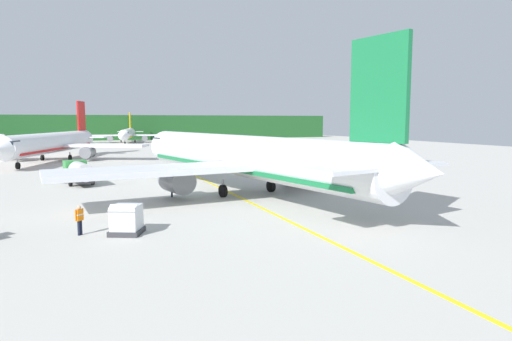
# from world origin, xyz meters

# --- Properties ---
(distant_treeline) EXTENTS (216.00, 6.00, 8.51)m
(distant_treeline) POSITION_xyz_m (0.00, 138.47, 4.26)
(distant_treeline) COLOR #1E5123
(distant_treeline) RESTS_ON ground
(airliner_foreground) EXTENTS (34.44, 41.40, 11.90)m
(airliner_foreground) POSITION_xyz_m (30.68, 16.94, 3.39)
(airliner_foreground) COLOR silver
(airliner_foreground) RESTS_ON ground
(airliner_mid_apron) EXTENTS (29.84, 35.63, 10.47)m
(airliner_mid_apron) POSITION_xyz_m (12.51, 59.21, 2.98)
(airliner_mid_apron) COLOR white
(airliner_mid_apron) RESTS_ON ground
(airliner_far_taxiway) EXTENTS (26.93, 32.45, 9.29)m
(airliner_far_taxiway) POSITION_xyz_m (29.87, 116.90, 2.65)
(airliner_far_taxiway) COLOR silver
(airliner_far_taxiway) RESTS_ON ground
(service_truck_fuel) EXTENTS (3.20, 6.60, 2.40)m
(service_truck_fuel) POSITION_xyz_m (16.49, 28.69, 1.40)
(service_truck_fuel) COLOR #338C3F
(service_truck_fuel) RESTS_ON ground
(cargo_container_near) EXTENTS (2.36, 2.36, 1.89)m
(cargo_container_near) POSITION_xyz_m (19.17, 5.40, 0.89)
(cargo_container_near) COLOR #333338
(cargo_container_near) RESTS_ON ground
(crew_marshaller) EXTENTS (0.25, 0.63, 1.76)m
(crew_marshaller) POSITION_xyz_m (24.12, 17.18, 1.04)
(crew_marshaller) COLOR #191E33
(crew_marshaller) RESTS_ON ground
(crew_loader_left) EXTENTS (0.48, 0.48, 1.79)m
(crew_loader_left) POSITION_xyz_m (16.57, 6.18, 1.06)
(crew_loader_left) COLOR #191E33
(crew_loader_left) RESTS_ON ground
(apron_guide_line) EXTENTS (0.30, 60.00, 0.01)m
(apron_guide_line) POSITION_xyz_m (29.67, 12.50, 0.01)
(apron_guide_line) COLOR yellow
(apron_guide_line) RESTS_ON ground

